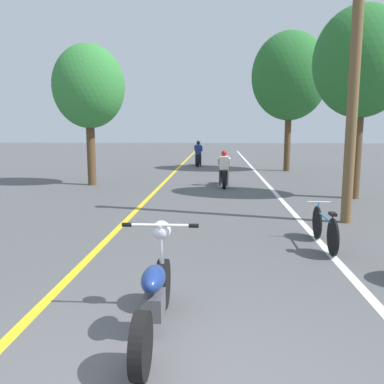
{
  "coord_description": "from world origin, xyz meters",
  "views": [
    {
      "loc": [
        0.42,
        -2.83,
        2.13
      ],
      "look_at": [
        -0.06,
        5.09,
        0.9
      ],
      "focal_mm": 38.0,
      "sensor_mm": 36.0,
      "label": 1
    }
  ],
  "objects_px": {
    "motorcycle_rider_far": "(198,156)",
    "bicycle_parked": "(325,228)",
    "roadside_tree_right_far": "(290,76)",
    "motorcycle_foreground": "(155,294)",
    "motorcycle_rider_lead": "(224,173)",
    "roadside_tree_right_near": "(362,63)",
    "utility_pole": "(355,66)",
    "roadside_tree_left": "(89,87)"
  },
  "relations": [
    {
      "from": "roadside_tree_right_near",
      "to": "motorcycle_foreground",
      "type": "distance_m",
      "value": 10.68
    },
    {
      "from": "utility_pole",
      "to": "motorcycle_foreground",
      "type": "relative_size",
      "value": 3.38
    },
    {
      "from": "roadside_tree_right_far",
      "to": "motorcycle_rider_lead",
      "type": "relative_size",
      "value": 3.51
    },
    {
      "from": "roadside_tree_right_far",
      "to": "motorcycle_foreground",
      "type": "height_order",
      "value": "roadside_tree_right_far"
    },
    {
      "from": "roadside_tree_left",
      "to": "motorcycle_foreground",
      "type": "distance_m",
      "value": 12.46
    },
    {
      "from": "motorcycle_rider_lead",
      "to": "roadside_tree_left",
      "type": "bearing_deg",
      "value": 179.93
    },
    {
      "from": "bicycle_parked",
      "to": "roadside_tree_left",
      "type": "bearing_deg",
      "value": 130.44
    },
    {
      "from": "bicycle_parked",
      "to": "motorcycle_foreground",
      "type": "bearing_deg",
      "value": -127.88
    },
    {
      "from": "roadside_tree_left",
      "to": "motorcycle_foreground",
      "type": "relative_size",
      "value": 2.61
    },
    {
      "from": "roadside_tree_right_near",
      "to": "motorcycle_rider_lead",
      "type": "height_order",
      "value": "roadside_tree_right_near"
    },
    {
      "from": "motorcycle_rider_lead",
      "to": "bicycle_parked",
      "type": "xyz_separation_m",
      "value": [
        1.7,
        -7.94,
        -0.16
      ]
    },
    {
      "from": "roadside_tree_left",
      "to": "motorcycle_rider_lead",
      "type": "xyz_separation_m",
      "value": [
        5.07,
        -0.01,
        -3.17
      ]
    },
    {
      "from": "utility_pole",
      "to": "motorcycle_rider_far",
      "type": "distance_m",
      "value": 15.24
    },
    {
      "from": "utility_pole",
      "to": "bicycle_parked",
      "type": "xyz_separation_m",
      "value": [
        -1.01,
        -2.03,
        -3.15
      ]
    },
    {
      "from": "roadside_tree_right_far",
      "to": "motorcycle_rider_far",
      "type": "distance_m",
      "value": 6.8
    },
    {
      "from": "roadside_tree_right_far",
      "to": "motorcycle_rider_lead",
      "type": "height_order",
      "value": "roadside_tree_right_far"
    },
    {
      "from": "roadside_tree_right_near",
      "to": "motorcycle_foreground",
      "type": "relative_size",
      "value": 2.85
    },
    {
      "from": "roadside_tree_left",
      "to": "bicycle_parked",
      "type": "bearing_deg",
      "value": -49.56
    },
    {
      "from": "utility_pole",
      "to": "roadside_tree_left",
      "type": "relative_size",
      "value": 1.3
    },
    {
      "from": "roadside_tree_right_far",
      "to": "motorcycle_foreground",
      "type": "bearing_deg",
      "value": -103.84
    },
    {
      "from": "motorcycle_rider_far",
      "to": "motorcycle_rider_lead",
      "type": "bearing_deg",
      "value": -80.92
    },
    {
      "from": "motorcycle_rider_far",
      "to": "bicycle_parked",
      "type": "xyz_separation_m",
      "value": [
        3.06,
        -16.42,
        -0.2
      ]
    },
    {
      "from": "utility_pole",
      "to": "motorcycle_foreground",
      "type": "xyz_separation_m",
      "value": [
        -3.62,
        -5.38,
        -3.06
      ]
    },
    {
      "from": "roadside_tree_right_near",
      "to": "motorcycle_rider_lead",
      "type": "bearing_deg",
      "value": 147.84
    },
    {
      "from": "roadside_tree_right_far",
      "to": "motorcycle_foreground",
      "type": "relative_size",
      "value": 3.44
    },
    {
      "from": "utility_pole",
      "to": "motorcycle_foreground",
      "type": "distance_m",
      "value": 7.17
    },
    {
      "from": "motorcycle_foreground",
      "to": "bicycle_parked",
      "type": "distance_m",
      "value": 4.24
    },
    {
      "from": "motorcycle_foreground",
      "to": "roadside_tree_left",
      "type": "bearing_deg",
      "value": 110.24
    },
    {
      "from": "roadside_tree_right_near",
      "to": "motorcycle_rider_far",
      "type": "relative_size",
      "value": 2.83
    },
    {
      "from": "roadside_tree_right_far",
      "to": "roadside_tree_left",
      "type": "distance_m",
      "value": 10.27
    },
    {
      "from": "utility_pole",
      "to": "bicycle_parked",
      "type": "bearing_deg",
      "value": -116.51
    },
    {
      "from": "utility_pole",
      "to": "roadside_tree_left",
      "type": "height_order",
      "value": "utility_pole"
    },
    {
      "from": "utility_pole",
      "to": "roadside_tree_left",
      "type": "xyz_separation_m",
      "value": [
        -7.78,
        5.91,
        0.18
      ]
    },
    {
      "from": "motorcycle_foreground",
      "to": "bicycle_parked",
      "type": "height_order",
      "value": "motorcycle_foreground"
    },
    {
      "from": "roadside_tree_left",
      "to": "motorcycle_rider_far",
      "type": "xyz_separation_m",
      "value": [
        3.71,
        8.48,
        -3.13
      ]
    },
    {
      "from": "motorcycle_rider_lead",
      "to": "roadside_tree_right_near",
      "type": "bearing_deg",
      "value": -32.16
    },
    {
      "from": "roadside_tree_left",
      "to": "bicycle_parked",
      "type": "xyz_separation_m",
      "value": [
        6.77,
        -7.94,
        -3.33
      ]
    },
    {
      "from": "utility_pole",
      "to": "motorcycle_rider_lead",
      "type": "relative_size",
      "value": 3.45
    },
    {
      "from": "utility_pole",
      "to": "motorcycle_rider_lead",
      "type": "bearing_deg",
      "value": 114.71
    },
    {
      "from": "utility_pole",
      "to": "roadside_tree_right_near",
      "type": "distance_m",
      "value": 3.67
    },
    {
      "from": "roadside_tree_left",
      "to": "motorcycle_rider_far",
      "type": "height_order",
      "value": "roadside_tree_left"
    },
    {
      "from": "roadside_tree_right_near",
      "to": "roadside_tree_right_far",
      "type": "relative_size",
      "value": 0.83
    }
  ]
}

